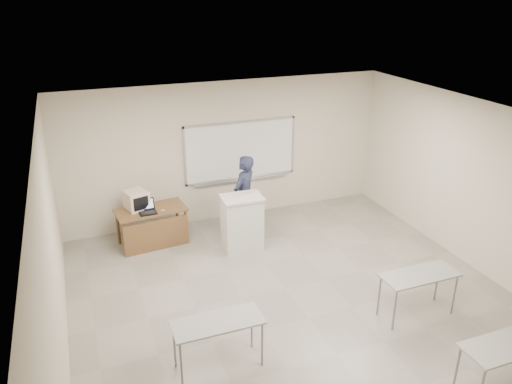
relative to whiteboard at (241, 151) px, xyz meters
name	(u,v)px	position (x,y,z in m)	size (l,w,h in m)	color
floor	(308,318)	(-0.30, -3.97, -1.49)	(7.00, 8.00, 0.01)	gray
whiteboard	(241,151)	(0.00, 0.00, 0.00)	(2.48, 0.10, 1.31)	white
student_desks	(358,336)	(-0.30, -5.32, -0.81)	(4.40, 2.20, 0.73)	#9A9C96
instructor_desk	(153,222)	(-2.10, -0.78, -0.95)	(1.34, 0.67, 0.75)	brown
podium	(242,222)	(-0.50, -1.47, -0.93)	(0.77, 0.56, 1.09)	silver
crt_monitor	(136,200)	(-2.35, -0.54, -0.55)	(0.40, 0.45, 0.38)	beige
laptop	(147,209)	(-2.18, -0.79, -0.67)	(0.33, 0.30, 0.24)	black
mouse	(163,211)	(-1.90, -0.87, -0.71)	(0.10, 0.06, 0.04)	gray
keyboard	(248,193)	(-0.35, -1.39, -0.38)	(0.48, 0.16, 0.03)	beige
presenter	(244,196)	(-0.25, -0.90, -0.64)	(0.62, 0.41, 1.69)	black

